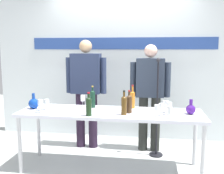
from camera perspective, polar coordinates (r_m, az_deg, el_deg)
name	(u,v)px	position (r m, az deg, el deg)	size (l,w,h in m)	color
ground_plane	(110,168)	(3.63, -0.37, -17.36)	(10.00, 10.00, 0.00)	#B1B5B2
back_wall	(122,53)	(4.60, 2.19, 7.42)	(4.53, 0.11, 3.00)	silver
display_table	(110,116)	(3.38, -0.38, -6.37)	(2.35, 0.66, 0.78)	silver
decanter_blue_left	(34,103)	(3.66, -16.73, -3.42)	(0.14, 0.14, 0.21)	#103795
decanter_blue_right	(191,109)	(3.36, 16.81, -4.62)	(0.12, 0.12, 0.19)	#451A84
presenter_left	(86,86)	(4.13, -5.66, 0.17)	(0.65, 0.22, 1.71)	#25182A
presenter_right	(150,91)	(4.02, 8.28, -0.88)	(0.61, 0.22, 1.64)	#242623
wine_bottle_0	(129,103)	(3.28, 3.75, -3.53)	(0.07, 0.07, 0.29)	#422B18
wine_bottle_1	(93,98)	(3.58, -4.26, -2.46)	(0.07, 0.07, 0.30)	#113121
wine_bottle_2	(124,104)	(3.18, 2.63, -3.84)	(0.07, 0.07, 0.30)	#4F3512
wine_bottle_3	(89,105)	(3.14, -5.10, -4.04)	(0.07, 0.07, 0.29)	black
wine_bottle_4	(132,99)	(3.54, 4.50, -2.57)	(0.07, 0.07, 0.32)	#C87320
wine_glass_left_0	(40,104)	(3.51, -15.37, -3.63)	(0.06, 0.06, 0.13)	white
wine_glass_left_1	(40,103)	(3.40, -15.40, -3.47)	(0.06, 0.06, 0.17)	white
wine_glass_left_2	(47,102)	(3.56, -14.05, -3.29)	(0.06, 0.06, 0.14)	white
wine_glass_left_3	(83,98)	(3.65, -6.41, -2.46)	(0.06, 0.06, 0.16)	white
wine_glass_right_0	(161,107)	(3.19, 10.67, -4.27)	(0.06, 0.06, 0.15)	white
wine_glass_right_1	(166,104)	(3.35, 11.69, -3.65)	(0.07, 0.07, 0.15)	white
wine_glass_right_2	(157,108)	(3.11, 9.75, -4.56)	(0.06, 0.06, 0.15)	white
wine_glass_right_3	(170,111)	(3.06, 12.47, -5.04)	(0.06, 0.06, 0.15)	white
wine_glass_right_4	(169,106)	(3.26, 12.42, -3.98)	(0.06, 0.06, 0.16)	white
microphone_stand	(157,124)	(3.92, 9.74, -8.00)	(0.20, 0.20, 1.45)	black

